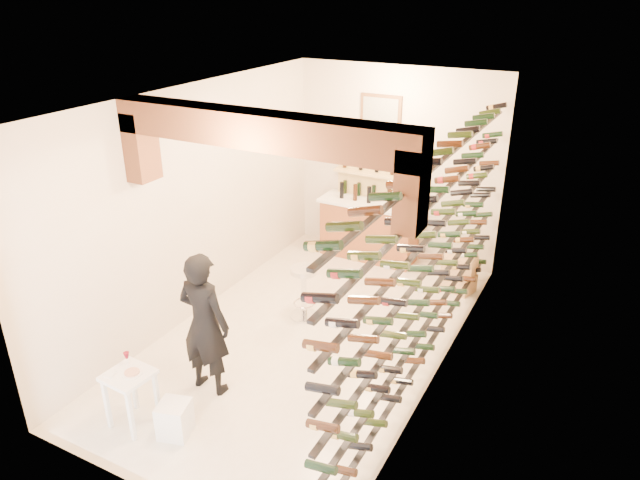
# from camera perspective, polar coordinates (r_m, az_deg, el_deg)

# --- Properties ---
(ground) EXTENTS (6.00, 6.00, 0.00)m
(ground) POSITION_cam_1_polar(r_m,az_deg,el_deg) (7.98, -1.02, -9.34)
(ground) COLOR beige
(ground) RESTS_ON ground
(room_shell) EXTENTS (3.52, 6.02, 3.21)m
(room_shell) POSITION_cam_1_polar(r_m,az_deg,el_deg) (6.79, -2.22, 5.64)
(room_shell) COLOR beige
(room_shell) RESTS_ON ground
(wine_rack) EXTENTS (0.32, 5.70, 2.56)m
(wine_rack) POSITION_cam_1_polar(r_m,az_deg,el_deg) (6.70, 10.43, -1.47)
(wine_rack) COLOR black
(wine_rack) RESTS_ON ground
(back_counter) EXTENTS (1.70, 0.62, 1.29)m
(back_counter) POSITION_cam_1_polar(r_m,az_deg,el_deg) (9.96, 4.79, 1.15)
(back_counter) COLOR #96542E
(back_counter) RESTS_ON ground
(back_shelving) EXTENTS (1.40, 0.31, 2.73)m
(back_shelving) POSITION_cam_1_polar(r_m,az_deg,el_deg) (9.94, 5.47, 5.01)
(back_shelving) COLOR #D2B776
(back_shelving) RESTS_ON ground
(tasting_table) EXTENTS (0.48, 0.48, 0.79)m
(tasting_table) POSITION_cam_1_polar(r_m,az_deg,el_deg) (6.60, -18.08, -13.08)
(tasting_table) COLOR white
(tasting_table) RESTS_ON ground
(white_stool) EXTENTS (0.38, 0.38, 0.39)m
(white_stool) POSITION_cam_1_polar(r_m,az_deg,el_deg) (6.56, -13.99, -16.58)
(white_stool) COLOR white
(white_stool) RESTS_ON ground
(person) EXTENTS (0.64, 0.42, 1.74)m
(person) POSITION_cam_1_polar(r_m,az_deg,el_deg) (6.73, -11.20, -8.02)
(person) COLOR black
(person) RESTS_ON ground
(chrome_barstool) EXTENTS (0.40, 0.40, 0.77)m
(chrome_barstool) POSITION_cam_1_polar(r_m,az_deg,el_deg) (8.18, -1.59, -4.80)
(chrome_barstool) COLOR silver
(chrome_barstool) RESTS_ON ground
(crate_lower) EXTENTS (0.56, 0.46, 0.29)m
(crate_lower) POSITION_cam_1_polar(r_m,az_deg,el_deg) (9.27, 13.29, -3.95)
(crate_lower) COLOR tan
(crate_lower) RESTS_ON ground
(crate_upper) EXTENTS (0.50, 0.36, 0.28)m
(crate_upper) POSITION_cam_1_polar(r_m,az_deg,el_deg) (9.14, 13.46, -2.38)
(crate_upper) COLOR tan
(crate_upper) RESTS_ON crate_lower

